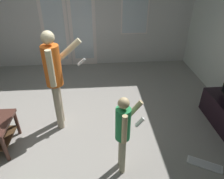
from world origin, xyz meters
name	(u,v)px	position (x,y,z in m)	size (l,w,h in m)	color
ground_plane	(56,136)	(0.00, 0.00, -0.01)	(6.07, 5.33, 0.02)	gray
wall_back_with_doors	(68,14)	(0.04, 2.63, 1.26)	(6.07, 0.09, 2.56)	silver
person_adult	(55,74)	(0.06, 0.27, 0.92)	(0.58, 0.45, 1.53)	tan
person_child	(123,130)	(0.94, -0.65, 0.65)	(0.36, 0.29, 1.08)	tan
loose_keyboard	(204,164)	(2.02, -0.70, 0.01)	(0.45, 0.33, 0.02)	white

